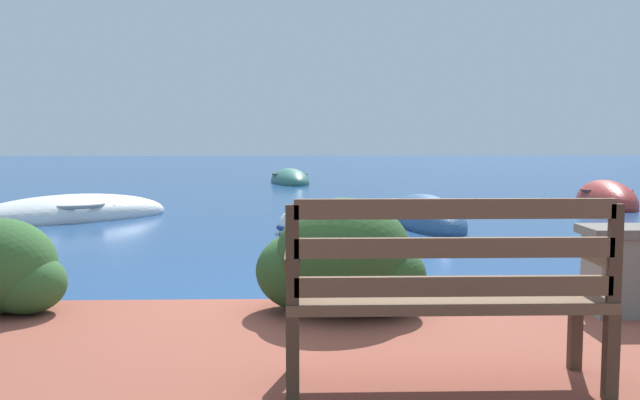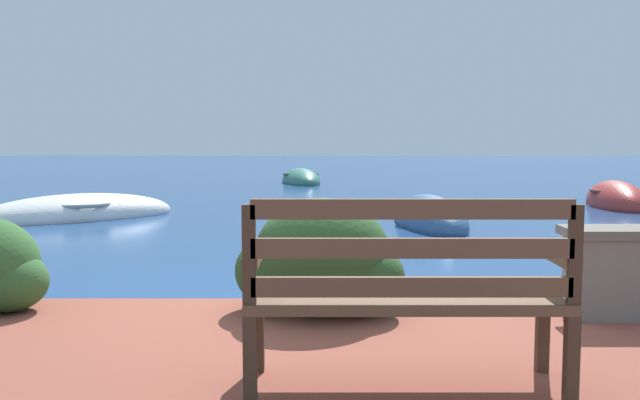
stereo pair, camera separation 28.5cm
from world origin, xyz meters
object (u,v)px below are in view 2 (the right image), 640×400
Objects in this scene: rowboat_mid at (74,215)px; mooring_buoy at (294,227)px; rowboat_outer at (298,181)px; park_bench at (404,289)px; rowboat_far at (612,202)px; rowboat_nearest at (426,220)px.

rowboat_mid reaches higher than mooring_buoy.
rowboat_outer reaches higher than mooring_buoy.
park_bench reaches higher than rowboat_far.
rowboat_far is (4.08, 2.82, 0.01)m from rowboat_nearest.
park_bench is 11.90m from rowboat_far.
rowboat_mid is 1.32× the size of rowboat_far.
rowboat_outer is 10.39m from mooring_buoy.
rowboat_outer reaches higher than rowboat_mid.
rowboat_far reaches higher than rowboat_mid.
park_bench is at bearing -14.68° from rowboat_nearest.
rowboat_mid is 4.19m from mooring_buoy.
rowboat_nearest is at bearing -48.50° from rowboat_far.
rowboat_mid is 10.09m from rowboat_far.
mooring_buoy is at bearing -70.30° from rowboat_nearest.
rowboat_mid is 5.90× the size of mooring_buoy.
mooring_buoy is at bearing -63.44° from rowboat_mid.
rowboat_outer is (-2.27, 9.44, -0.01)m from rowboat_nearest.
park_bench reaches higher than rowboat_nearest.
rowboat_mid is (-4.51, 8.65, -0.64)m from park_bench.
rowboat_far reaches higher than mooring_buoy.
rowboat_nearest is (1.31, 7.77, -0.64)m from park_bench.
park_bench is 0.44× the size of rowboat_mid.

